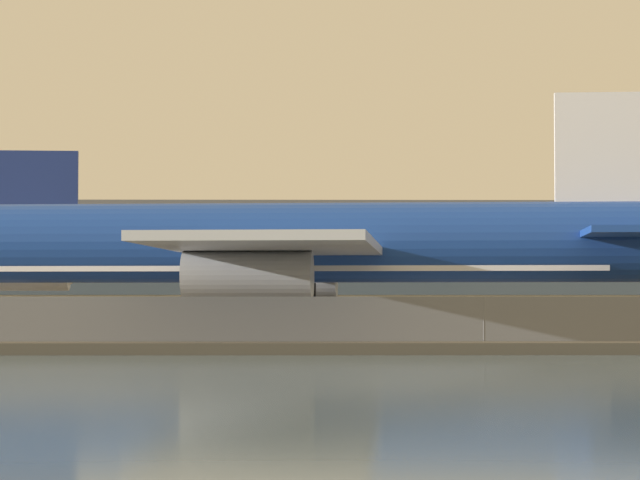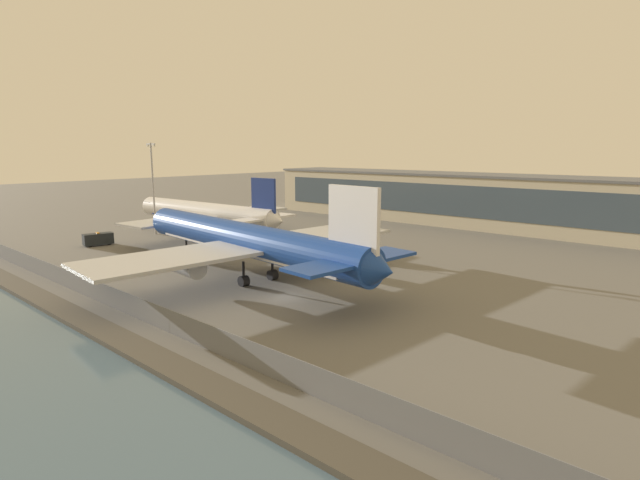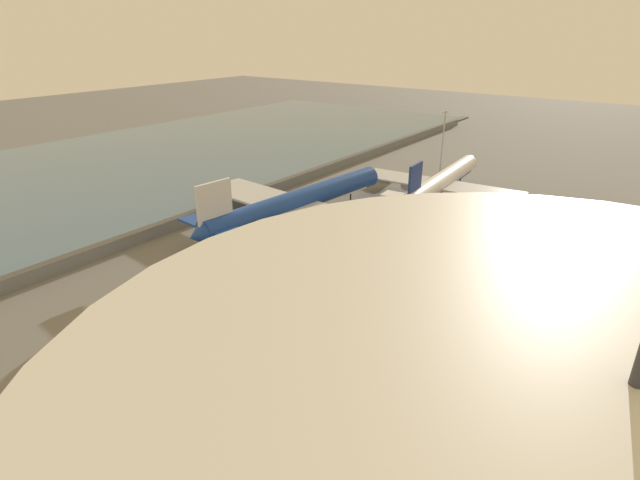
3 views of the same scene
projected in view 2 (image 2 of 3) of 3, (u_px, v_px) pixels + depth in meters
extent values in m
plane|color=#66635E|center=(286.00, 298.00, 61.13)|extent=(500.00, 500.00, 0.00)
cube|color=#474238|center=(127.00, 343.00, 46.05)|extent=(320.00, 3.00, 0.50)
cube|color=slate|center=(169.00, 321.00, 49.17)|extent=(280.00, 0.08, 2.44)
cylinder|color=slate|center=(169.00, 321.00, 49.17)|extent=(0.10, 0.10, 2.44)
cylinder|color=#193D93|center=(244.00, 239.00, 69.35)|extent=(47.66, 8.90, 4.58)
cone|color=#193D93|center=(162.00, 220.00, 87.32)|extent=(3.36, 4.61, 4.35)
cone|color=#193D93|center=(382.00, 270.00, 51.37)|extent=(3.34, 4.38, 4.12)
cube|color=#232D3D|center=(170.00, 219.00, 84.95)|extent=(2.87, 4.11, 1.37)
cube|color=silver|center=(244.00, 248.00, 69.57)|extent=(40.49, 7.34, 0.82)
cube|color=#B7BABF|center=(176.00, 258.00, 60.11)|extent=(12.48, 23.63, 0.46)
cube|color=#B7BABF|center=(315.00, 236.00, 75.38)|extent=(12.48, 23.63, 0.46)
cylinder|color=#B7BABF|center=(185.00, 265.00, 62.62)|extent=(6.84, 3.12, 2.52)
cylinder|color=#B7BABF|center=(300.00, 245.00, 75.45)|extent=(6.84, 3.12, 2.52)
cube|color=silver|center=(353.00, 222.00, 53.50)|extent=(7.14, 1.20, 7.79)
cube|color=#193D93|center=(325.00, 267.00, 51.46)|extent=(5.49, 8.75, 0.37)
cube|color=#193D93|center=(378.00, 255.00, 57.06)|extent=(5.49, 8.75, 0.37)
cylinder|color=black|center=(187.00, 248.00, 81.95)|extent=(0.32, 0.32, 2.68)
cylinder|color=black|center=(187.00, 255.00, 82.19)|extent=(1.32, 0.62, 1.28)
cylinder|color=black|center=(243.00, 271.00, 66.00)|extent=(0.37, 0.37, 2.68)
cylinder|color=black|center=(244.00, 281.00, 66.24)|extent=(1.56, 1.16, 1.48)
cylinder|color=black|center=(272.00, 266.00, 69.22)|extent=(0.37, 0.37, 2.68)
cylinder|color=black|center=(273.00, 275.00, 69.47)|extent=(1.56, 1.16, 1.48)
cylinder|color=white|center=(205.00, 212.00, 102.97)|extent=(38.98, 6.52, 4.12)
cone|color=white|center=(148.00, 205.00, 115.47)|extent=(2.92, 4.08, 3.92)
cone|color=white|center=(278.00, 221.00, 90.47)|extent=(2.91, 3.87, 3.71)
cube|color=#232D3D|center=(154.00, 204.00, 113.74)|extent=(2.48, 3.64, 1.24)
cube|color=navy|center=(205.00, 218.00, 103.17)|extent=(33.12, 5.34, 0.74)
cube|color=#B7BABF|center=(172.00, 221.00, 94.69)|extent=(9.67, 19.12, 0.41)
cube|color=#B7BABF|center=(244.00, 211.00, 109.08)|extent=(9.67, 19.12, 0.41)
cylinder|color=#B7BABF|center=(176.00, 226.00, 96.79)|extent=(5.56, 2.60, 2.27)
cylinder|color=#B7BABF|center=(236.00, 217.00, 108.88)|extent=(5.56, 2.60, 2.27)
cube|color=navy|center=(263.00, 197.00, 91.84)|extent=(5.84, 0.85, 7.01)
cube|color=white|center=(251.00, 220.00, 89.89)|extent=(4.30, 7.06, 0.33)
cube|color=white|center=(276.00, 216.00, 95.16)|extent=(4.30, 7.06, 0.33)
cylinder|color=black|center=(166.00, 222.00, 111.82)|extent=(0.29, 0.29, 2.41)
cylinder|color=black|center=(167.00, 227.00, 112.04)|extent=(1.18, 0.52, 1.15)
cylinder|color=black|center=(206.00, 231.00, 100.23)|extent=(0.33, 0.33, 2.41)
cylinder|color=black|center=(206.00, 236.00, 100.45)|extent=(1.38, 1.01, 1.33)
cylinder|color=black|center=(222.00, 228.00, 103.58)|extent=(0.33, 0.33, 2.41)
cylinder|color=black|center=(222.00, 234.00, 103.80)|extent=(1.38, 1.01, 1.33)
cube|color=yellow|center=(245.00, 250.00, 86.45)|extent=(3.57, 2.69, 1.11)
cube|color=#283847|center=(247.00, 245.00, 86.18)|extent=(1.52, 1.61, 0.50)
cylinder|color=black|center=(252.00, 251.00, 86.83)|extent=(0.73, 0.47, 0.70)
cylinder|color=black|center=(248.00, 253.00, 85.57)|extent=(0.73, 0.47, 0.70)
cylinder|color=black|center=(241.00, 251.00, 87.48)|extent=(0.73, 0.47, 0.70)
cylinder|color=black|center=(238.00, 252.00, 86.22)|extent=(0.73, 0.47, 0.70)
cube|color=#1E2328|center=(98.00, 239.00, 93.92)|extent=(3.00, 5.49, 2.07)
cube|color=#283847|center=(88.00, 238.00, 92.75)|extent=(2.17, 1.49, 0.83)
cube|color=orange|center=(98.00, 233.00, 93.71)|extent=(1.12, 0.68, 0.16)
cylinder|color=black|center=(91.00, 245.00, 92.38)|extent=(0.37, 0.87, 0.84)
cylinder|color=black|center=(88.00, 243.00, 93.82)|extent=(0.37, 0.87, 0.84)
cylinder|color=black|center=(109.00, 243.00, 94.32)|extent=(0.37, 0.87, 0.84)
cylinder|color=black|center=(106.00, 242.00, 95.77)|extent=(0.37, 0.87, 0.84)
cube|color=#BCB299|center=(473.00, 201.00, 118.13)|extent=(111.32, 15.63, 11.69)
cube|color=#3D4C5B|center=(457.00, 201.00, 112.23)|extent=(102.41, 0.16, 7.01)
cube|color=#5B5E63|center=(474.00, 175.00, 117.03)|extent=(111.92, 16.23, 0.50)
cylinder|color=#A8A8AD|center=(153.00, 189.00, 105.12)|extent=(0.36, 0.36, 19.20)
cube|color=#A8A8AD|center=(151.00, 144.00, 103.43)|extent=(3.20, 0.24, 0.24)
cube|color=silver|center=(148.00, 145.00, 104.27)|extent=(0.60, 0.40, 0.44)
cube|color=silver|center=(154.00, 145.00, 102.70)|extent=(0.60, 0.40, 0.44)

